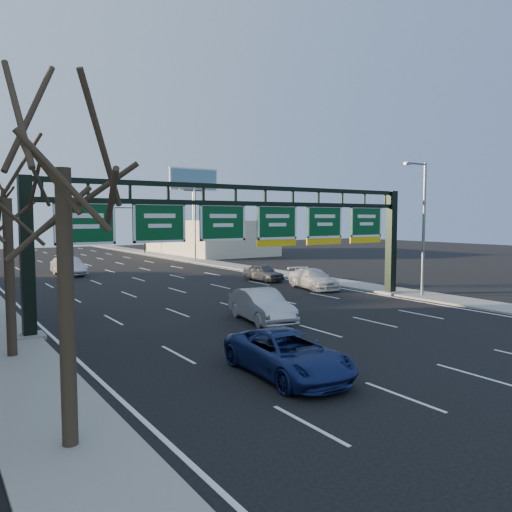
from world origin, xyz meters
TOP-DOWN VIEW (x-y plane):
  - ground at (0.00, 0.00)m, footprint 160.00×160.00m
  - sidewalk_right at (12.80, 20.00)m, footprint 3.00×120.00m
  - lane_markings at (0.00, 20.00)m, footprint 21.60×120.00m
  - sign_gantry at (0.16, 8.00)m, footprint 24.60×1.20m
  - building_right_distant at (20.00, 50.00)m, footprint 12.00×20.00m
  - tree_near at (-12.80, -4.00)m, footprint 3.60×3.60m
  - tree_gantry at (-12.80, 5.00)m, footprint 3.60×3.60m
  - streetlight_near at (12.47, 6.00)m, footprint 2.15×0.22m
  - streetlight_far at (12.47, 40.00)m, footprint 2.15×0.22m
  - billboard_right at (15.00, 44.98)m, footprint 7.00×0.50m
  - traffic_signal_mast at (5.69, 55.00)m, footprint 10.16×0.54m
  - car_blue_suv at (-5.32, -2.47)m, footprint 2.83×5.55m
  - car_silver_sedan at (-1.09, 5.34)m, footprint 2.55×5.27m
  - car_white_wagon at (8.96, 13.10)m, footprint 2.90×5.41m
  - car_grey_far at (8.45, 19.01)m, footprint 1.96×4.26m
  - car_silver_distant at (-4.30, 32.41)m, footprint 2.39×5.25m

SIDE VIEW (x-z plane):
  - ground at x=0.00m, z-range 0.00..0.00m
  - lane_markings at x=0.00m, z-range 0.00..0.01m
  - sidewalk_right at x=12.80m, z-range 0.00..0.12m
  - car_grey_far at x=8.45m, z-range 0.00..1.41m
  - car_white_wagon at x=8.96m, z-range 0.00..1.49m
  - car_blue_suv at x=-5.32m, z-range 0.00..1.50m
  - car_silver_sedan at x=-1.09m, z-range 0.00..1.66m
  - car_silver_distant at x=-4.30m, z-range 0.00..1.67m
  - building_right_distant at x=20.00m, z-range 0.00..5.00m
  - sign_gantry at x=0.16m, z-range 1.03..8.23m
  - streetlight_near at x=12.47m, z-range 0.58..9.58m
  - streetlight_far at x=12.47m, z-range 0.58..9.58m
  - traffic_signal_mast at x=5.69m, z-range 2.00..9.00m
  - tree_gantry at x=-12.80m, z-range 2.87..11.35m
  - tree_near at x=-12.80m, z-range 3.05..11.91m
  - billboard_right at x=15.00m, z-range 3.06..15.06m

